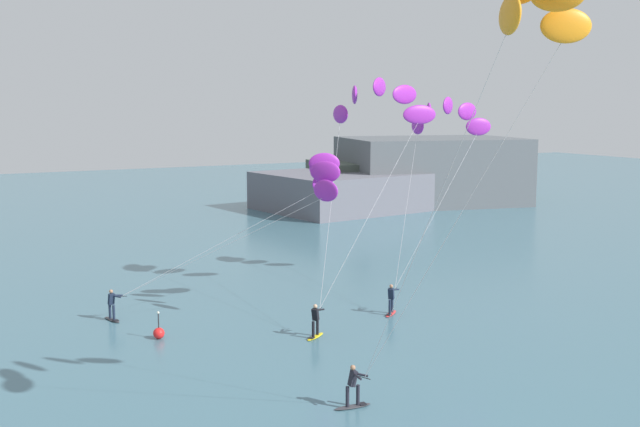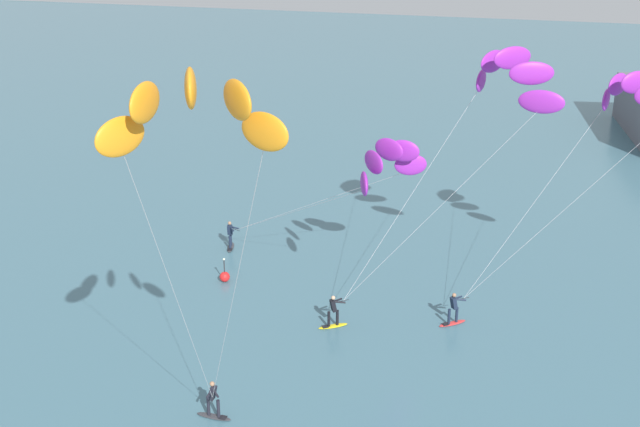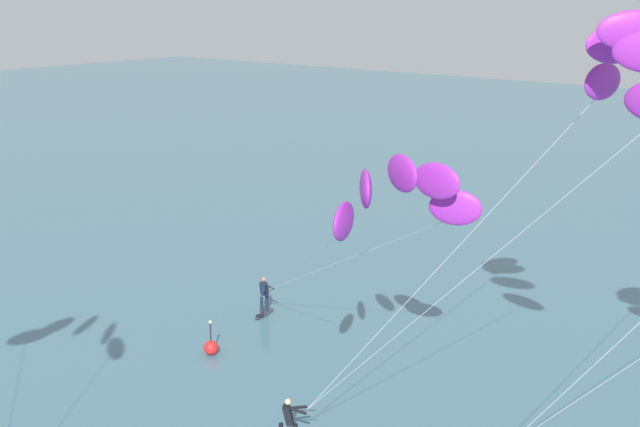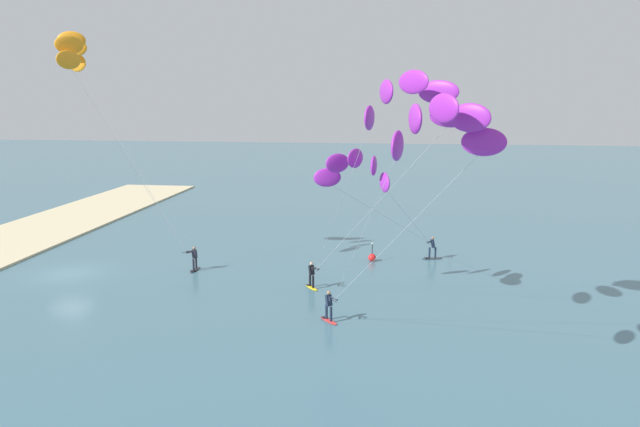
{
  "view_description": "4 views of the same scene",
  "coord_description": "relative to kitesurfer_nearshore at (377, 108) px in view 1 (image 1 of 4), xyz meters",
  "views": [
    {
      "loc": [
        -16.09,
        -15.88,
        11.41
      ],
      "look_at": [
        -0.2,
        14.08,
        6.57
      ],
      "focal_mm": 43.18,
      "sensor_mm": 36.0,
      "label": 1
    },
    {
      "loc": [
        9.6,
        -18.9,
        20.24
      ],
      "look_at": [
        -0.28,
        18.59,
        5.07
      ],
      "focal_mm": 47.81,
      "sensor_mm": 36.0,
      "label": 2
    },
    {
      "loc": [
        16.44,
        -0.88,
        13.48
      ],
      "look_at": [
        -0.41,
        19.73,
        6.53
      ],
      "focal_mm": 48.46,
      "sensor_mm": 36.0,
      "label": 3
    },
    {
      "loc": [
        37.46,
        22.18,
        11.76
      ],
      "look_at": [
        -1.56,
        16.83,
        4.27
      ],
      "focal_mm": 34.76,
      "sensor_mm": 36.0,
      "label": 4
    }
  ],
  "objects": [
    {
      "name": "distant_headland",
      "position": [
        26.34,
        35.36,
        -8.36
      ],
      "size": [
        33.84,
        18.59,
        7.54
      ],
      "color": "slate",
      "rests_on": "ground"
    },
    {
      "name": "kitesurfer_downwind",
      "position": [
        -5.48,
        -2.63,
        -3.81
      ],
      "size": [
        12.16,
        8.21,
        8.89
      ],
      "color": "#333338",
      "rests_on": "ground"
    },
    {
      "name": "marker_buoy",
      "position": [
        -13.92,
        -2.26,
        -10.91
      ],
      "size": [
        0.56,
        0.56,
        1.38
      ],
      "color": "red",
      "rests_on": "ground"
    },
    {
      "name": "kitesurfer_mid_water",
      "position": [
        -7.41,
        -20.31,
        2.67
      ],
      "size": [
        5.98,
        8.21,
        15.67
      ],
      "color": "#333338",
      "rests_on": "ground"
    },
    {
      "name": "kitesurfer_nearshore",
      "position": [
        0.0,
        0.0,
        0.0
      ],
      "size": [
        10.59,
        9.39,
        12.95
      ],
      "color": "yellow",
      "rests_on": "ground"
    },
    {
      "name": "kitesurfer_far_out",
      "position": [
        5.74,
        1.06,
        -0.97
      ],
      "size": [
        10.19,
        8.3,
        11.87
      ],
      "color": "red",
      "rests_on": "ground"
    }
  ]
}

